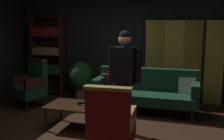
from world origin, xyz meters
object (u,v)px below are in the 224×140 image
(folding_screen, at_px, (183,61))
(bookshelf, at_px, (49,53))
(coffee_table, at_px, (76,107))
(potted_plant, at_px, (81,77))
(velvet_couch, at_px, (146,90))
(armchair_wing_left, at_px, (32,85))
(book_tan_leather, at_px, (84,104))
(armchair_gilt_accent, at_px, (111,125))
(standing_figure, at_px, (124,73))
(book_black_cloth, at_px, (84,102))

(folding_screen, relative_size, bookshelf, 0.93)
(coffee_table, distance_m, potted_plant, 1.94)
(velvet_couch, height_order, armchair_wing_left, armchair_wing_left)
(potted_plant, height_order, book_tan_leather, potted_plant)
(bookshelf, bearing_deg, armchair_gilt_accent, -48.47)
(potted_plant, bearing_deg, bookshelf, 166.57)
(book_tan_leather, bearing_deg, armchair_gilt_accent, -50.54)
(armchair_wing_left, distance_m, book_tan_leather, 1.80)
(armchair_gilt_accent, bearing_deg, velvet_couch, 87.17)
(folding_screen, bearing_deg, book_tan_leather, -127.32)
(armchair_gilt_accent, height_order, standing_figure, standing_figure)
(coffee_table, distance_m, book_tan_leather, 0.15)
(folding_screen, bearing_deg, potted_plant, -171.60)
(armchair_gilt_accent, distance_m, book_tan_leather, 1.22)
(book_black_cloth, bearing_deg, potted_plant, 115.02)
(armchair_wing_left, height_order, standing_figure, standing_figure)
(armchair_gilt_accent, distance_m, book_black_cloth, 1.22)
(coffee_table, height_order, book_black_cloth, book_black_cloth)
(armchair_wing_left, xyz_separation_m, book_tan_leather, (1.59, -0.84, -0.06))
(bookshelf, height_order, coffee_table, bookshelf)
(armchair_wing_left, xyz_separation_m, standing_figure, (2.32, -0.87, 0.54))
(folding_screen, bearing_deg, standing_figure, -112.18)
(armchair_wing_left, bearing_deg, folding_screen, 21.60)
(book_tan_leather, bearing_deg, velvet_couch, 54.51)
(potted_plant, relative_size, book_black_cloth, 4.38)
(folding_screen, xyz_separation_m, book_tan_leather, (-1.60, -2.10, -0.55))
(bookshelf, height_order, book_tan_leather, bookshelf)
(coffee_table, xyz_separation_m, armchair_wing_left, (-1.47, 0.89, 0.12))
(coffee_table, xyz_separation_m, potted_plant, (-0.69, 1.80, 0.15))
(velvet_couch, bearing_deg, book_black_cloth, -125.49)
(standing_figure, distance_m, potted_plant, 2.41)
(armchair_wing_left, bearing_deg, book_black_cloth, -27.68)
(velvet_couch, distance_m, armchair_wing_left, 2.51)
(folding_screen, relative_size, armchair_gilt_accent, 1.83)
(armchair_wing_left, xyz_separation_m, book_black_cloth, (1.59, -0.84, -0.03))
(armchair_gilt_accent, height_order, armchair_wing_left, same)
(bookshelf, relative_size, armchair_gilt_accent, 1.97)
(folding_screen, height_order, potted_plant, folding_screen)
(potted_plant, bearing_deg, standing_figure, -49.05)
(coffee_table, xyz_separation_m, armchair_gilt_accent, (0.90, -0.89, 0.12))
(potted_plant, bearing_deg, armchair_gilt_accent, -59.38)
(armchair_gilt_accent, xyz_separation_m, armchair_wing_left, (-2.37, 1.78, 0.00))
(coffee_table, distance_m, armchair_gilt_accent, 1.27)
(potted_plant, bearing_deg, coffee_table, -68.92)
(bookshelf, height_order, standing_figure, bookshelf)
(potted_plant, xyz_separation_m, book_black_cloth, (0.81, -1.74, -0.06))
(armchair_wing_left, distance_m, standing_figure, 2.54)
(coffee_table, height_order, armchair_gilt_accent, armchair_gilt_accent)
(folding_screen, bearing_deg, book_black_cloth, -127.32)
(coffee_table, relative_size, armchair_gilt_accent, 0.96)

